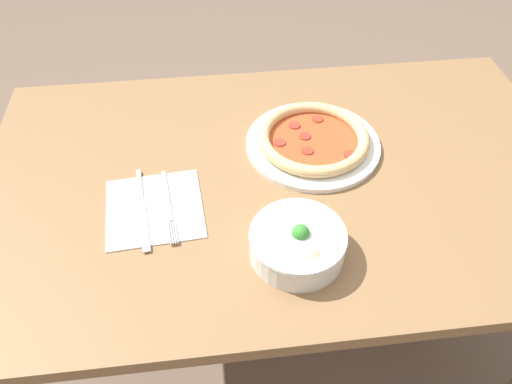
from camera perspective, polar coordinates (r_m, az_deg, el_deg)
ground_plane at (r=1.64m, az=2.20°, el=-16.50°), size 8.00×8.00×0.00m
dining_table at (r=1.13m, az=3.07°, el=-1.73°), size 1.27×0.78×0.73m
pizza at (r=1.11m, az=6.55°, el=5.90°), size 0.30×0.30×0.04m
bowl at (r=0.89m, az=4.72°, el=-5.72°), size 0.17×0.17×0.07m
napkin at (r=1.00m, az=-11.52°, el=-1.83°), size 0.20×0.20×0.00m
fork at (r=0.99m, az=-9.98°, el=-1.46°), size 0.03×0.20×0.00m
knife at (r=1.00m, az=-12.91°, el=-1.41°), size 0.04×0.22×0.01m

